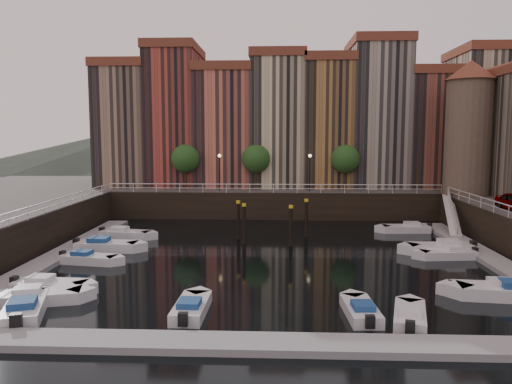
{
  "coord_description": "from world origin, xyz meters",
  "views": [
    {
      "loc": [
        0.42,
        -37.89,
        9.28
      ],
      "look_at": [
        -1.38,
        4.0,
        4.47
      ],
      "focal_mm": 35.0,
      "sensor_mm": 36.0,
      "label": 1
    }
  ],
  "objects_px": {
    "boat_left_0": "(37,297)",
    "boat_left_1": "(48,286)",
    "corner_tower": "(469,126)",
    "mooring_pilings": "(270,223)",
    "gangway": "(452,212)",
    "boat_left_2": "(88,259)"
  },
  "relations": [
    {
      "from": "boat_left_0",
      "to": "boat_left_1",
      "type": "relative_size",
      "value": 1.04
    },
    {
      "from": "corner_tower",
      "to": "mooring_pilings",
      "type": "height_order",
      "value": "corner_tower"
    },
    {
      "from": "corner_tower",
      "to": "gangway",
      "type": "xyz_separation_m",
      "value": [
        -2.9,
        -4.5,
        -8.28
      ]
    },
    {
      "from": "mooring_pilings",
      "to": "boat_left_2",
      "type": "xyz_separation_m",
      "value": [
        -13.12,
        -8.16,
        -1.31
      ]
    },
    {
      "from": "boat_left_1",
      "to": "mooring_pilings",
      "type": "bearing_deg",
      "value": 52.06
    },
    {
      "from": "gangway",
      "to": "boat_left_2",
      "type": "height_order",
      "value": "gangway"
    },
    {
      "from": "corner_tower",
      "to": "boat_left_1",
      "type": "bearing_deg",
      "value": -143.9
    },
    {
      "from": "boat_left_2",
      "to": "corner_tower",
      "type": "bearing_deg",
      "value": 36.65
    },
    {
      "from": "corner_tower",
      "to": "boat_left_0",
      "type": "bearing_deg",
      "value": -141.44
    },
    {
      "from": "boat_left_0",
      "to": "mooring_pilings",
      "type": "bearing_deg",
      "value": 37.44
    },
    {
      "from": "mooring_pilings",
      "to": "boat_left_1",
      "type": "xyz_separation_m",
      "value": [
        -12.95,
        -14.8,
        -1.3
      ]
    },
    {
      "from": "mooring_pilings",
      "to": "corner_tower",
      "type": "bearing_deg",
      "value": 24.88
    },
    {
      "from": "corner_tower",
      "to": "boat_left_2",
      "type": "distance_m",
      "value": 38.92
    },
    {
      "from": "boat_left_1",
      "to": "boat_left_0",
      "type": "bearing_deg",
      "value": -77.98
    },
    {
      "from": "mooring_pilings",
      "to": "gangway",
      "type": "bearing_deg",
      "value": 15.72
    },
    {
      "from": "boat_left_0",
      "to": "boat_left_2",
      "type": "xyz_separation_m",
      "value": [
        -0.48,
        8.65,
        -0.03
      ]
    },
    {
      "from": "mooring_pilings",
      "to": "boat_left_2",
      "type": "height_order",
      "value": "mooring_pilings"
    },
    {
      "from": "boat_left_2",
      "to": "boat_left_0",
      "type": "bearing_deg",
      "value": -77.92
    },
    {
      "from": "mooring_pilings",
      "to": "boat_left_1",
      "type": "distance_m",
      "value": 19.71
    },
    {
      "from": "boat_left_0",
      "to": "boat_left_1",
      "type": "distance_m",
      "value": 2.03
    },
    {
      "from": "mooring_pilings",
      "to": "boat_left_0",
      "type": "height_order",
      "value": "mooring_pilings"
    },
    {
      "from": "gangway",
      "to": "boat_left_0",
      "type": "distance_m",
      "value": 37.0
    }
  ]
}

